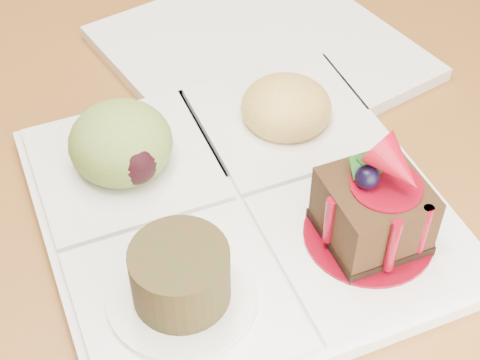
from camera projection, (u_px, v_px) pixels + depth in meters
ground at (81, 345)px, 1.32m from camera, size 6.00×6.00×0.00m
sampler_plate at (235, 190)px, 0.52m from camera, size 0.32×0.32×0.11m
second_plate at (260, 53)px, 0.66m from camera, size 0.25×0.25×0.01m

